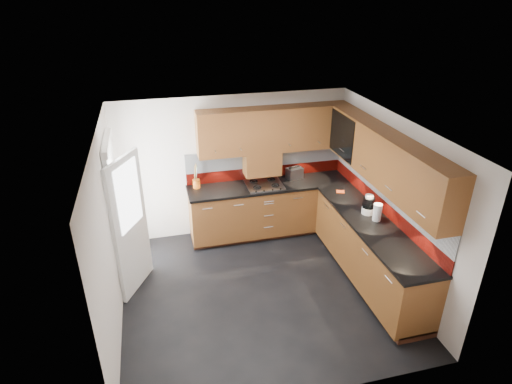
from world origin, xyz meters
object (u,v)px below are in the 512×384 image
object	(u,v)px
utensil_pot	(196,183)
food_processor	(368,205)
gas_hob	(264,185)
toaster	(294,173)

from	to	relation	value
utensil_pot	food_processor	distance (m)	2.73
utensil_pot	food_processor	bearing A→B (deg)	-32.53
gas_hob	utensil_pot	bearing A→B (deg)	170.49
utensil_pot	toaster	size ratio (longest dim) A/B	1.39
toaster	utensil_pot	bearing A→B (deg)	179.24
gas_hob	food_processor	world-z (taller)	food_processor
utensil_pot	toaster	world-z (taller)	utensil_pot
utensil_pot	toaster	xyz separation A→B (m)	(1.67, -0.02, -0.00)
utensil_pot	toaster	bearing A→B (deg)	-0.76
toaster	food_processor	world-z (taller)	food_processor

